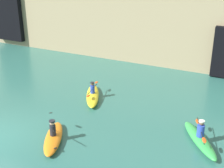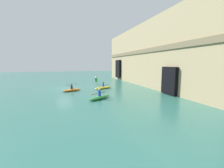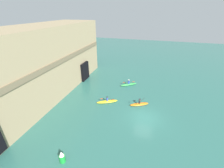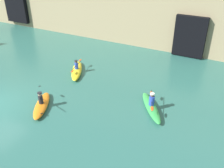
{
  "view_description": "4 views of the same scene",
  "coord_description": "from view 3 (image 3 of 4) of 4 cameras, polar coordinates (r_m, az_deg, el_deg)",
  "views": [
    {
      "loc": [
        11.04,
        -9.03,
        8.2
      ],
      "look_at": [
        3.35,
        6.38,
        1.1
      ],
      "focal_mm": 50.0,
      "sensor_mm": 36.0,
      "label": 1
    },
    {
      "loc": [
        25.85,
        0.5,
        4.07
      ],
      "look_at": [
        4.9,
        6.84,
        1.12
      ],
      "focal_mm": 24.0,
      "sensor_mm": 36.0,
      "label": 2
    },
    {
      "loc": [
        -17.13,
        -0.4,
        13.5
      ],
      "look_at": [
        4.02,
        5.94,
        2.46
      ],
      "focal_mm": 24.0,
      "sensor_mm": 36.0,
      "label": 3
    },
    {
      "loc": [
        12.75,
        -8.44,
        9.24
      ],
      "look_at": [
        6.4,
        3.99,
        1.18
      ],
      "focal_mm": 40.0,
      "sensor_mm": 36.0,
      "label": 4
    }
  ],
  "objects": [
    {
      "name": "kayak_yellow",
      "position": [
        24.29,
        -1.84,
        -6.63
      ],
      "size": [
        2.28,
        3.35,
        1.06
      ],
      "rotation": [
        0.0,
        0.0,
        2.07
      ],
      "color": "yellow",
      "rests_on": "ground"
    },
    {
      "name": "kayak_orange",
      "position": [
        24.04,
        10.35,
        -7.48
      ],
      "size": [
        2.07,
        3.01,
        1.17
      ],
      "rotation": [
        0.0,
        0.0,
        2.05
      ],
      "color": "orange",
      "rests_on": "ground"
    },
    {
      "name": "ground_plane",
      "position": [
        21.81,
        12.3,
        -12.41
      ],
      "size": [
        120.0,
        120.0,
        0.0
      ],
      "primitive_type": "plane",
      "color": "#2D665B"
    },
    {
      "name": "marker_buoy",
      "position": [
        16.92,
        -18.52,
        -24.87
      ],
      "size": [
        0.59,
        0.59,
        1.35
      ],
      "color": "green",
      "rests_on": "ground"
    },
    {
      "name": "cliff_bluff",
      "position": [
        25.68,
        -29.3,
        5.3
      ],
      "size": [
        34.69,
        8.45,
        11.32
      ],
      "color": "#9E8966",
      "rests_on": "ground"
    },
    {
      "name": "kayak_green",
      "position": [
        29.74,
        6.34,
        -0.07
      ],
      "size": [
        2.48,
        3.15,
        1.21
      ],
      "rotation": [
        0.0,
        0.0,
        5.33
      ],
      "color": "green",
      "rests_on": "ground"
    }
  ]
}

